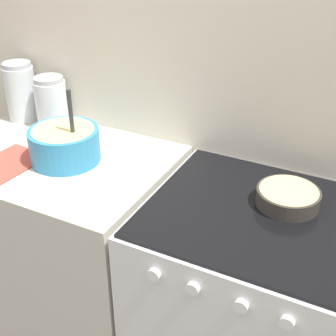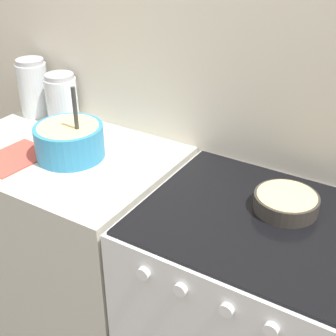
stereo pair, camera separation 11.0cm
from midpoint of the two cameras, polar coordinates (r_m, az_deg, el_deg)
wall_back at (r=1.78m, az=1.76°, el=11.90°), size 4.78×0.05×2.40m
countertop_cabinet at (r=2.12m, az=-13.84°, el=-9.24°), size 0.89×0.64×0.89m
stove at (r=1.80m, az=7.53°, el=-16.95°), size 0.71×0.65×0.89m
mixing_bowl at (r=1.80m, az=-14.23°, el=2.96°), size 0.26×0.26×0.29m
baking_pan at (r=1.55m, az=12.46°, el=-3.48°), size 0.21×0.21×0.06m
storage_jar_left at (r=2.21m, az=-18.83°, el=8.38°), size 0.13×0.13×0.26m
storage_jar_middle at (r=2.10m, az=-15.46°, el=7.36°), size 0.14×0.14×0.22m
recipe_page at (r=1.87m, az=-20.56°, el=0.48°), size 0.21×0.27×0.01m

